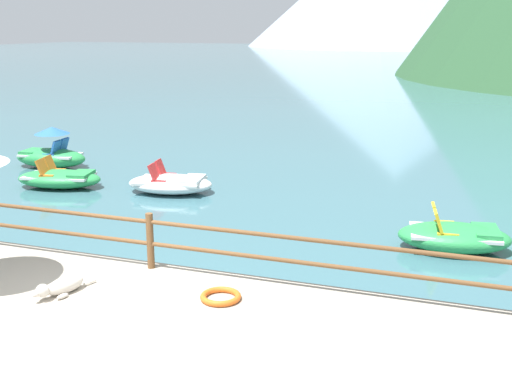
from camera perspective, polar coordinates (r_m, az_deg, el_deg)
The scene contains 8 objects.
ground_plane at distance 47.56m, azimuth 13.46°, elevation 9.32°, with size 200.00×200.00×0.00m, color #3D6B75.
dock_railing at distance 10.48m, azimuth -9.64°, elevation -3.84°, with size 23.92×0.12×0.95m.
dog_resting at distance 9.96m, azimuth -17.34°, elevation -8.21°, with size 0.51×1.02×0.26m.
life_ring at distance 9.38m, azimuth -3.24°, elevation -9.49°, with size 0.61×0.61×0.09m, color orange.
pedal_boat_0 at distance 13.01m, azimuth 17.63°, elevation -3.88°, with size 2.33×1.56×0.86m.
pedal_boat_1 at distance 16.82m, azimuth -7.77°, elevation 0.79°, with size 2.45×1.70×0.82m.
pedal_boat_2 at distance 20.65m, azimuth -18.19°, elevation 3.31°, with size 2.41×1.31×1.28m.
pedal_boat_3 at distance 18.00m, azimuth -17.44°, elevation 1.21°, with size 2.52×1.63×0.83m.
Camera 1 is at (4.88, -7.11, 4.32)m, focal length 43.93 mm.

